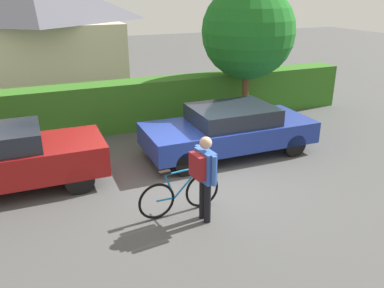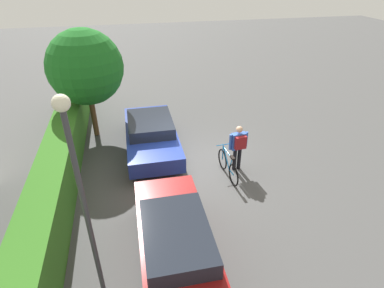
{
  "view_description": "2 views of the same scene",
  "coord_description": "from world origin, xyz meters",
  "px_view_note": "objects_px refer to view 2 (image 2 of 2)",
  "views": [
    {
      "loc": [
        -3.33,
        -7.36,
        4.1
      ],
      "look_at": [
        -0.06,
        0.33,
        0.82
      ],
      "focal_mm": 37.19,
      "sensor_mm": 36.0,
      "label": 1
    },
    {
      "loc": [
        -9.05,
        2.0,
        6.32
      ],
      "look_at": [
        -0.38,
        0.09,
        1.11
      ],
      "focal_mm": 29.18,
      "sensor_mm": 36.0,
      "label": 2
    }
  ],
  "objects_px": {
    "tree_kerbside": "(85,67)",
    "person_rider": "(239,144)",
    "bicycle": "(228,166)",
    "parked_car_near": "(175,241)",
    "street_lamp": "(80,185)",
    "parked_car_far": "(151,134)"
  },
  "relations": [
    {
      "from": "tree_kerbside",
      "to": "person_rider",
      "type": "bearing_deg",
      "value": -127.09
    },
    {
      "from": "bicycle",
      "to": "parked_car_near",
      "type": "bearing_deg",
      "value": 143.71
    },
    {
      "from": "street_lamp",
      "to": "person_rider",
      "type": "bearing_deg",
      "value": -49.23
    },
    {
      "from": "parked_car_near",
      "to": "parked_car_far",
      "type": "distance_m",
      "value": 5.44
    },
    {
      "from": "bicycle",
      "to": "parked_car_far",
      "type": "bearing_deg",
      "value": 45.25
    },
    {
      "from": "person_rider",
      "to": "tree_kerbside",
      "type": "bearing_deg",
      "value": 52.91
    },
    {
      "from": "parked_car_far",
      "to": "bicycle",
      "type": "distance_m",
      "value": 3.27
    },
    {
      "from": "street_lamp",
      "to": "tree_kerbside",
      "type": "relative_size",
      "value": 1.08
    },
    {
      "from": "street_lamp",
      "to": "parked_car_near",
      "type": "bearing_deg",
      "value": -77.16
    },
    {
      "from": "bicycle",
      "to": "tree_kerbside",
      "type": "height_order",
      "value": "tree_kerbside"
    },
    {
      "from": "street_lamp",
      "to": "tree_kerbside",
      "type": "xyz_separation_m",
      "value": [
        7.53,
        0.46,
        -0.09
      ]
    },
    {
      "from": "parked_car_near",
      "to": "bicycle",
      "type": "distance_m",
      "value": 3.92
    },
    {
      "from": "bicycle",
      "to": "tree_kerbside",
      "type": "xyz_separation_m",
      "value": [
        4.0,
        4.46,
        2.47
      ]
    },
    {
      "from": "bicycle",
      "to": "person_rider",
      "type": "relative_size",
      "value": 1.02
    },
    {
      "from": "parked_car_near",
      "to": "tree_kerbside",
      "type": "distance_m",
      "value": 7.76
    },
    {
      "from": "parked_car_near",
      "to": "bicycle",
      "type": "xyz_separation_m",
      "value": [
        3.15,
        -2.31,
        -0.35
      ]
    },
    {
      "from": "parked_car_near",
      "to": "street_lamp",
      "type": "distance_m",
      "value": 2.81
    },
    {
      "from": "parked_car_near",
      "to": "street_lamp",
      "type": "relative_size",
      "value": 0.9
    },
    {
      "from": "parked_car_far",
      "to": "bicycle",
      "type": "bearing_deg",
      "value": -134.75
    },
    {
      "from": "parked_car_far",
      "to": "bicycle",
      "type": "height_order",
      "value": "parked_car_far"
    },
    {
      "from": "parked_car_near",
      "to": "person_rider",
      "type": "relative_size",
      "value": 2.48
    },
    {
      "from": "bicycle",
      "to": "street_lamp",
      "type": "distance_m",
      "value": 5.92
    }
  ]
}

